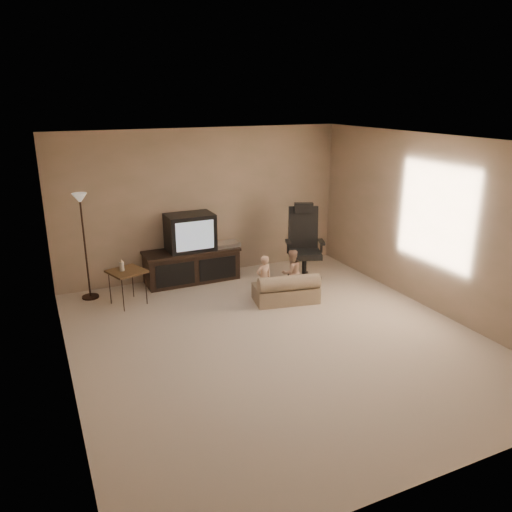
# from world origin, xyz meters

# --- Properties ---
(floor) EXTENTS (5.50, 5.50, 0.00)m
(floor) POSITION_xyz_m (0.00, 0.00, 0.00)
(floor) COLOR beige
(floor) RESTS_ON ground
(room_shell) EXTENTS (5.50, 5.50, 5.50)m
(room_shell) POSITION_xyz_m (0.00, 0.00, 1.52)
(room_shell) COLOR silver
(room_shell) RESTS_ON floor
(tv_stand) EXTENTS (1.62, 0.60, 1.15)m
(tv_stand) POSITION_xyz_m (-0.33, 2.49, 0.48)
(tv_stand) COLOR black
(tv_stand) RESTS_ON floor
(office_chair) EXTENTS (0.77, 0.79, 1.30)m
(office_chair) POSITION_xyz_m (1.39, 1.73, 0.47)
(office_chair) COLOR black
(office_chair) RESTS_ON floor
(side_table) EXTENTS (0.61, 0.61, 0.72)m
(side_table) POSITION_xyz_m (-1.51, 1.93, 0.52)
(side_table) COLOR brown
(side_table) RESTS_ON floor
(floor_lamp) EXTENTS (0.26, 0.26, 1.64)m
(floor_lamp) POSITION_xyz_m (-2.00, 2.43, 1.20)
(floor_lamp) COLOR black
(floor_lamp) RESTS_ON floor
(child_sofa) EXTENTS (1.03, 0.70, 0.46)m
(child_sofa) POSITION_xyz_m (0.69, 1.01, 0.19)
(child_sofa) COLOR tan
(child_sofa) RESTS_ON floor
(toddler_left) EXTENTS (0.29, 0.23, 0.72)m
(toddler_left) POSITION_xyz_m (0.39, 1.20, 0.36)
(toddler_left) COLOR tan
(toddler_left) RESTS_ON floor
(toddler_right) EXTENTS (0.37, 0.22, 0.73)m
(toddler_right) POSITION_xyz_m (0.90, 1.26, 0.36)
(toddler_right) COLOR tan
(toddler_right) RESTS_ON floor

